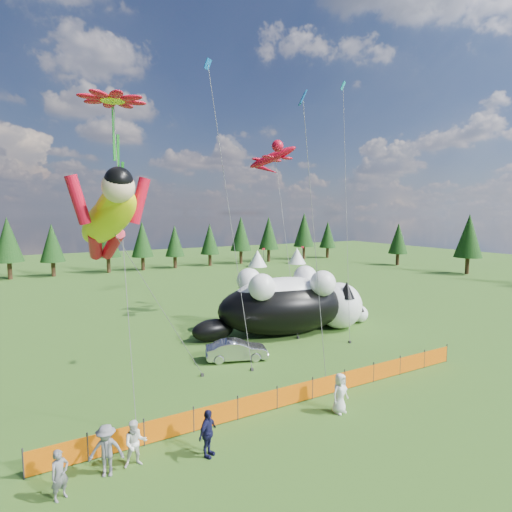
{
  "coord_description": "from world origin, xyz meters",
  "views": [
    {
      "loc": [
        -10.25,
        -17.72,
        8.89
      ],
      "look_at": [
        1.78,
        4.0,
        6.23
      ],
      "focal_mm": 28.0,
      "sensor_mm": 36.0,
      "label": 1
    }
  ],
  "objects": [
    {
      "name": "car",
      "position": [
        0.1,
        3.37,
        0.62
      ],
      "size": [
        3.97,
        2.42,
        1.24
      ],
      "primitive_type": "imported",
      "rotation": [
        0.0,
        0.0,
        1.25
      ],
      "color": "silver",
      "rests_on": "ground"
    },
    {
      "name": "spectator_d",
      "position": [
        -8.52,
        -4.13,
        0.9
      ],
      "size": [
        1.3,
        0.97,
        1.79
      ],
      "primitive_type": "imported",
      "rotation": [
        0.0,
        0.0,
        -0.36
      ],
      "color": "slate",
      "rests_on": "ground"
    },
    {
      "name": "spectator_c",
      "position": [
        -5.11,
        -4.79,
        0.89
      ],
      "size": [
        1.15,
        1.04,
        1.77
      ],
      "primitive_type": "imported",
      "rotation": [
        0.0,
        0.0,
        0.62
      ],
      "color": "#16173D",
      "rests_on": "ground"
    },
    {
      "name": "spectator_b",
      "position": [
        -7.55,
        -4.07,
        0.83
      ],
      "size": [
        0.87,
        0.58,
        1.67
      ],
      "primitive_type": "imported",
      "rotation": [
        0.0,
        0.0,
        -0.13
      ],
      "color": "silver",
      "rests_on": "ground"
    },
    {
      "name": "diamond_kite_c",
      "position": [
        2.5,
        0.08,
        14.27
      ],
      "size": [
        0.52,
        2.76,
        15.72
      ],
      "color": "#0C5DB7",
      "rests_on": "ground"
    },
    {
      "name": "ground",
      "position": [
        0.0,
        0.0,
        0.0
      ],
      "size": [
        160.0,
        160.0,
        0.0
      ],
      "primitive_type": "plane",
      "color": "#12370A",
      "rests_on": "ground"
    },
    {
      "name": "gecko_kite",
      "position": [
        8.02,
        12.32,
        13.69
      ],
      "size": [
        6.51,
        10.79,
        15.8
      ],
      "color": "red",
      "rests_on": "ground"
    },
    {
      "name": "festival_tents",
      "position": [
        11.0,
        40.0,
        1.4
      ],
      "size": [
        50.0,
        3.2,
        2.8
      ],
      "primitive_type": null,
      "color": "white",
      "rests_on": "ground"
    },
    {
      "name": "diamond_kite_a",
      "position": [
        -0.05,
        6.56,
        16.91
      ],
      "size": [
        0.87,
        5.92,
        19.28
      ],
      "color": "#0C5DB7",
      "rests_on": "ground"
    },
    {
      "name": "safety_fence",
      "position": [
        0.0,
        -3.0,
        0.5
      ],
      "size": [
        22.06,
        0.06,
        1.1
      ],
      "color": "#262626",
      "rests_on": "ground"
    },
    {
      "name": "tree_line",
      "position": [
        0.0,
        45.0,
        4.0
      ],
      "size": [
        90.0,
        4.0,
        8.0
      ],
      "primitive_type": null,
      "color": "black",
      "rests_on": "ground"
    },
    {
      "name": "superhero_kite",
      "position": [
        -7.86,
        -2.06,
        8.69
      ],
      "size": [
        7.85,
        6.91,
        11.77
      ],
      "color": "yellow",
      "rests_on": "ground"
    },
    {
      "name": "cat_large",
      "position": [
        6.08,
        6.43,
        2.29
      ],
      "size": [
        13.26,
        6.33,
        4.81
      ],
      "rotation": [
        0.0,
        0.0,
        -0.18
      ],
      "color": "black",
      "rests_on": "ground"
    },
    {
      "name": "flower_kite",
      "position": [
        -6.86,
        1.87,
        13.86
      ],
      "size": [
        3.54,
        5.45,
        14.35
      ],
      "color": "red",
      "rests_on": "ground"
    },
    {
      "name": "diamond_kite_b",
      "position": [
        12.9,
        8.95,
        18.29
      ],
      "size": [
        5.46,
        7.4,
        21.31
      ],
      "color": "#0D9BA7",
      "rests_on": "ground"
    },
    {
      "name": "cat_small",
      "position": [
        11.12,
        6.65,
        0.89
      ],
      "size": [
        5.01,
        3.09,
        1.88
      ],
      "rotation": [
        0.0,
        0.0,
        -0.36
      ],
      "color": "black",
      "rests_on": "ground"
    },
    {
      "name": "spectator_e",
      "position": [
        1.28,
        -4.64,
        0.9
      ],
      "size": [
        0.96,
        0.7,
        1.81
      ],
      "primitive_type": "imported",
      "rotation": [
        0.0,
        0.0,
        0.15
      ],
      "color": "silver",
      "rests_on": "ground"
    },
    {
      "name": "spectator_a",
      "position": [
        -9.97,
        -4.62,
        0.8
      ],
      "size": [
        0.7,
        0.61,
        1.61
      ],
      "primitive_type": "imported",
      "rotation": [
        0.0,
        0.0,
        0.49
      ],
      "color": "slate",
      "rests_on": "ground"
    }
  ]
}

